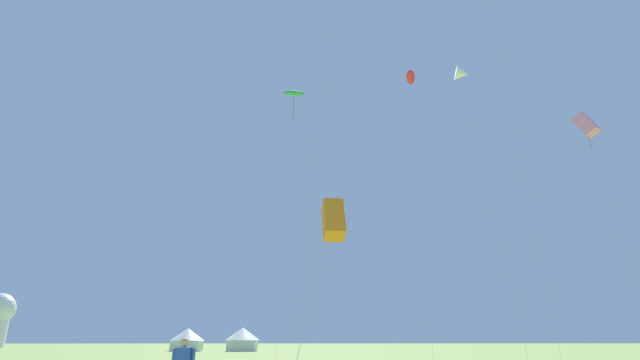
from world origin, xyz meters
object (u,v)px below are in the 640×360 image
Objects in this scene: kite_white_delta at (462,74)px; kite_green_parafoil at (294,94)px; festival_tent_left at (243,338)px; festival_tent_center at (188,338)px; kite_red_parafoil at (411,78)px; kite_orange_box at (333,220)px; kite_pink_box at (586,125)px.

kite_white_delta is 18.43m from kite_green_parafoil.
festival_tent_center is at bearing -180.00° from festival_tent_left.
kite_red_parafoil is 5.25m from kite_white_delta.
festival_tent_left is at bearing 0.00° from festival_tent_center.
kite_orange_box is at bearing -133.18° from kite_white_delta.
kite_green_parafoil reaches higher than festival_tent_center.
kite_white_delta reaches higher than kite_orange_box.
kite_pink_box is at bearing 25.40° from kite_orange_box.
kite_red_parafoil is 16.75m from kite_pink_box.
kite_orange_box is 1.77× the size of festival_tent_left.
kite_pink_box is 2.20× the size of kite_orange_box.
kite_orange_box is 50.44m from festival_tent_left.
festival_tent_left is (-11.20, 48.82, -6.01)m from kite_orange_box.
kite_pink_box is 26.69m from kite_orange_box.
kite_orange_box is at bearing -68.34° from festival_tent_center.
kite_green_parafoil is at bearing -58.86° from festival_tent_center.
festival_tent_center is (-41.38, 38.37, -17.00)m from kite_pink_box.
kite_pink_box is 4.00× the size of festival_tent_center.
kite_green_parafoil is 5.55× the size of festival_tent_left.
kite_pink_box is 3.89× the size of festival_tent_left.
kite_green_parafoil reaches higher than kite_pink_box.
kite_orange_box is (-21.99, -10.44, -10.93)m from kite_pink_box.
kite_pink_box reaches higher than festival_tent_center.
kite_white_delta is (-8.72, 3.70, 7.13)m from kite_pink_box.
festival_tent_center is at bearing 121.14° from kite_green_parafoil.
festival_tent_left is (8.19, 0.00, 0.05)m from festival_tent_center.
festival_tent_center is 8.19m from festival_tent_left.
kite_white_delta is 48.79m from festival_tent_left.
kite_green_parafoil is 40.79m from festival_tent_center.
kite_white_delta is at bearing 157.01° from kite_pink_box.
kite_red_parafoil reaches higher than festival_tent_left.
festival_tent_left is at bearing 122.27° from kite_red_parafoil.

